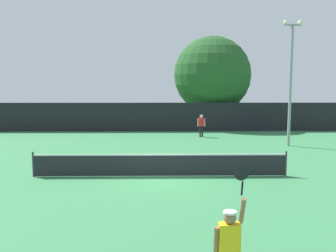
# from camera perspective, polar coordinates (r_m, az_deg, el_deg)

# --- Properties ---
(ground_plane) EXTENTS (120.00, 120.00, 0.00)m
(ground_plane) POSITION_cam_1_polar(r_m,az_deg,el_deg) (15.98, -1.21, -7.71)
(ground_plane) COLOR #387F4C
(tennis_net) EXTENTS (10.81, 0.08, 1.07)m
(tennis_net) POSITION_cam_1_polar(r_m,az_deg,el_deg) (15.86, -1.21, -5.91)
(tennis_net) COLOR #232328
(tennis_net) RESTS_ON ground
(perimeter_fence) EXTENTS (34.06, 0.12, 2.37)m
(perimeter_fence) POSITION_cam_1_polar(r_m,az_deg,el_deg) (30.84, -1.03, 1.39)
(perimeter_fence) COLOR black
(perimeter_fence) RESTS_ON ground
(player_serving) EXTENTS (0.67, 0.39, 2.50)m
(player_serving) POSITION_cam_1_polar(r_m,az_deg,el_deg) (7.10, 9.46, -16.97)
(player_serving) COLOR yellow
(player_serving) RESTS_ON ground
(player_receiving) EXTENTS (0.57, 0.24, 1.63)m
(player_receiving) POSITION_cam_1_polar(r_m,az_deg,el_deg) (27.57, 5.13, 0.38)
(player_receiving) COLOR red
(player_receiving) RESTS_ON ground
(tennis_ball) EXTENTS (0.07, 0.07, 0.07)m
(tennis_ball) POSITION_cam_1_polar(r_m,az_deg,el_deg) (16.58, -0.38, -7.06)
(tennis_ball) COLOR #CCE033
(tennis_ball) RESTS_ON ground
(light_pole) EXTENTS (1.18, 0.28, 7.78)m
(light_pole) POSITION_cam_1_polar(r_m,az_deg,el_deg) (24.56, 18.30, 7.40)
(light_pole) COLOR gray
(light_pole) RESTS_ON ground
(large_tree) EXTENTS (6.92, 6.92, 8.18)m
(large_tree) POSITION_cam_1_polar(r_m,az_deg,el_deg) (34.08, 6.80, 7.76)
(large_tree) COLOR brown
(large_tree) RESTS_ON ground
(parked_car_near) EXTENTS (2.38, 4.39, 1.69)m
(parked_car_near) POSITION_cam_1_polar(r_m,az_deg,el_deg) (40.72, 13.72, 1.86)
(parked_car_near) COLOR navy
(parked_car_near) RESTS_ON ground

